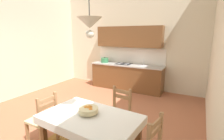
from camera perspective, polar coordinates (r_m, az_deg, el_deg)
ground_plane at (r=4.12m, az=-11.79°, el=-17.05°), size 5.82×6.52×0.10m
wall_back at (r=6.22m, az=5.81°, el=13.01°), size 5.82×0.12×4.09m
kitchen_cabinetry at (r=5.97m, az=5.12°, el=1.60°), size 2.57×0.63×2.20m
dining_table at (r=2.66m, az=-7.34°, el=-17.56°), size 1.51×1.01×0.75m
dining_chair_kitchen_side at (r=3.34m, az=2.05°, el=-14.54°), size 0.46×0.46×0.93m
dining_chair_tv_side at (r=3.36m, az=-22.27°, el=-15.31°), size 0.42×0.42×0.93m
fruit_bowl at (r=2.64m, az=-7.97°, el=-13.26°), size 0.30×0.30×0.12m
pendant_lamp at (r=2.22m, az=-7.60°, el=15.35°), size 0.32×0.32×0.80m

